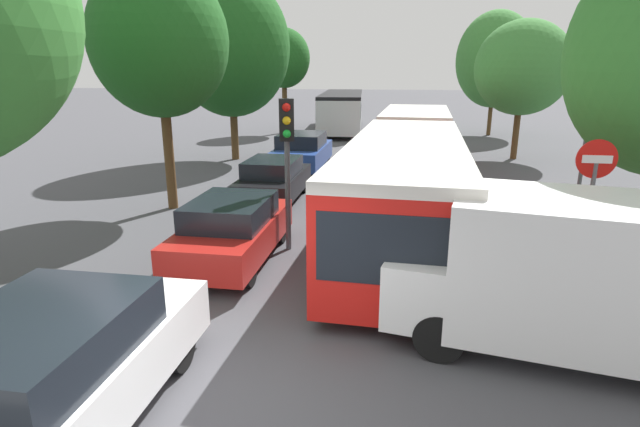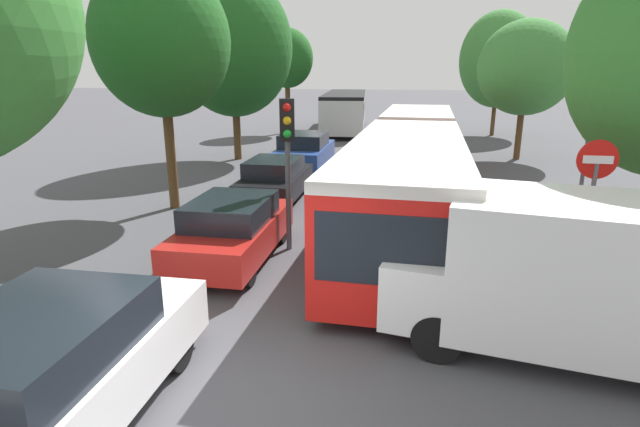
{
  "view_description": "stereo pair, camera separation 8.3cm",
  "coord_description": "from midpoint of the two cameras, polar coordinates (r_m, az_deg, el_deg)",
  "views": [
    {
      "loc": [
        1.6,
        -5.11,
        4.0
      ],
      "look_at": [
        0.2,
        4.45,
        1.2
      ],
      "focal_mm": 28.0,
      "sensor_mm": 36.0,
      "label": 1
    },
    {
      "loc": [
        1.68,
        -5.09,
        4.0
      ],
      "look_at": [
        0.2,
        4.45,
        1.2
      ],
      "focal_mm": 28.0,
      "sensor_mm": 36.0,
      "label": 2
    }
  ],
  "objects": [
    {
      "name": "queued_car_blue",
      "position": [
        20.56,
        -2.17,
        7.11
      ],
      "size": [
        1.94,
        4.4,
        1.52
      ],
      "rotation": [
        0.0,
        0.0,
        1.55
      ],
      "color": "#284799",
      "rests_on": "ground"
    },
    {
      "name": "no_entry_sign",
      "position": [
        10.24,
        28.42,
        2.22
      ],
      "size": [
        0.7,
        0.08,
        2.82
      ],
      "rotation": [
        0.0,
        0.0,
        -1.57
      ],
      "color": "#56595E",
      "rests_on": "ground"
    },
    {
      "name": "queued_car_red",
      "position": [
        10.84,
        -10.16,
        -1.81
      ],
      "size": [
        1.77,
        4.02,
        1.38
      ],
      "rotation": [
        0.0,
        0.0,
        1.55
      ],
      "color": "#B21E19",
      "rests_on": "ground"
    },
    {
      "name": "direction_sign_post",
      "position": [
        14.24,
        28.09,
        8.46
      ],
      "size": [
        0.19,
        1.4,
        3.6
      ],
      "rotation": [
        0.0,
        0.0,
        3.05
      ],
      "color": "#56595E",
      "rests_on": "ground"
    },
    {
      "name": "tree_right_mid",
      "position": [
        24.64,
        22.04,
        14.93
      ],
      "size": [
        4.18,
        4.18,
        6.13
      ],
      "color": "#51381E",
      "rests_on": "ground"
    },
    {
      "name": "tree_left_distant",
      "position": [
        32.94,
        -4.2,
        17.1
      ],
      "size": [
        3.28,
        3.28,
        6.51
      ],
      "color": "#51381E",
      "rests_on": "ground"
    },
    {
      "name": "city_bus_rear",
      "position": [
        34.51,
        2.48,
        11.9
      ],
      "size": [
        3.27,
        11.7,
        2.49
      ],
      "rotation": [
        0.0,
        0.0,
        1.63
      ],
      "color": "silver",
      "rests_on": "ground"
    },
    {
      "name": "articulated_bus",
      "position": [
        15.19,
        10.14,
        6.14
      ],
      "size": [
        3.49,
        16.73,
        2.47
      ],
      "rotation": [
        0.0,
        0.0,
        -1.63
      ],
      "color": "red",
      "rests_on": "ground"
    },
    {
      "name": "queued_car_black",
      "position": [
        15.67,
        -5.48,
        3.86
      ],
      "size": [
        1.72,
        3.9,
        1.34
      ],
      "rotation": [
        0.0,
        0.0,
        1.55
      ],
      "color": "black",
      "rests_on": "ground"
    },
    {
      "name": "queued_car_white",
      "position": [
        6.48,
        -28.88,
        -15.85
      ],
      "size": [
        1.97,
        4.48,
        1.54
      ],
      "rotation": [
        0.0,
        0.0,
        1.55
      ],
      "color": "white",
      "rests_on": "ground"
    },
    {
      "name": "traffic_light",
      "position": [
        10.98,
        -4.02,
        8.26
      ],
      "size": [
        0.37,
        0.39,
        3.4
      ],
      "rotation": [
        0.0,
        0.0,
        -1.34
      ],
      "color": "#56595E",
      "rests_on": "ground"
    },
    {
      "name": "tree_right_far",
      "position": [
        33.34,
        19.32,
        16.26
      ],
      "size": [
        4.65,
        4.65,
        7.42
      ],
      "color": "#51381E",
      "rests_on": "ground"
    },
    {
      "name": "ground_plane",
      "position": [
        6.69,
        -8.14,
        -20.77
      ],
      "size": [
        200.0,
        200.0,
        0.0
      ],
      "primitive_type": "plane",
      "color": "#47474C"
    },
    {
      "name": "white_van",
      "position": [
        7.93,
        27.81,
        -6.18
      ],
      "size": [
        5.28,
        2.89,
        2.31
      ],
      "rotation": [
        0.0,
        0.0,
        2.94
      ],
      "color": "white",
      "rests_on": "ground"
    },
    {
      "name": "tree_left_far",
      "position": [
        23.2,
        -10.31,
        18.25
      ],
      "size": [
        5.18,
        5.18,
        7.96
      ],
      "color": "#51381E",
      "rests_on": "ground"
    },
    {
      "name": "tree_left_mid",
      "position": [
        15.23,
        -18.14,
        17.83
      ],
      "size": [
        3.78,
        3.78,
        6.84
      ],
      "color": "#51381E",
      "rests_on": "ground"
    }
  ]
}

